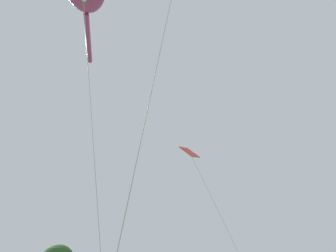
# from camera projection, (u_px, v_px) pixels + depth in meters

# --- Properties ---
(small_kite_bird_shape) EXTENTS (3.08, 2.53, 8.20)m
(small_kite_bird_shape) POSITION_uv_depth(u_px,v_px,m) (192.00, 157.00, 12.40)
(small_kite_bird_shape) COLOR red
(small_kite_bird_shape) RESTS_ON ground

